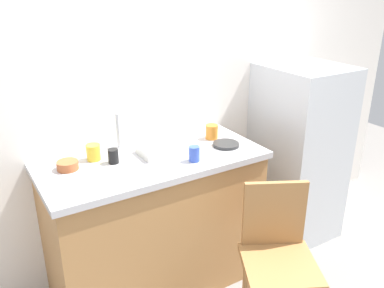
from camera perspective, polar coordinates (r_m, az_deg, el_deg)
The scene contains 13 objects.
back_wall at distance 2.71m, azimuth -7.38°, elevation 7.10°, with size 4.80×0.10×2.48m, color white.
cabinet_base at distance 2.71m, azimuth -5.17°, elevation -11.25°, with size 1.32×0.60×0.89m, color #A87542.
countertop at distance 2.49m, azimuth -5.53°, elevation -2.25°, with size 1.36×0.64×0.04m, color #B7B7BC.
faucet at distance 2.61m, azimuth -10.22°, elevation 1.84°, with size 0.02×0.02×0.22m, color #B7B7BC.
refrigerator at distance 3.26m, azimuth 14.53°, elevation -1.24°, with size 0.55×0.60×1.36m, color silver.
chair at distance 2.42m, azimuth 11.80°, elevation -14.84°, with size 0.54×0.54×0.89m.
dish_tray at distance 2.52m, azimuth -4.15°, elevation -0.73°, with size 0.28×0.20×0.05m, color white.
terracotta_bowl at distance 2.41m, azimuth -16.94°, elevation -2.86°, with size 0.12×0.12×0.05m, color #B25B33.
hotplate at distance 2.64m, azimuth 4.77°, elevation -0.06°, with size 0.17×0.17×0.02m, color #2D2D2D.
cup_orange at distance 2.74m, azimuth 2.76°, elevation 1.71°, with size 0.08×0.08×0.10m, color orange.
cup_blue at distance 2.40m, azimuth 0.33°, elevation -1.37°, with size 0.06×0.06×0.09m, color blue.
cup_black at distance 2.42m, azimuth -10.91°, elevation -1.68°, with size 0.06×0.06×0.09m, color black.
cup_yellow at distance 2.48m, azimuth -13.58°, elevation -1.14°, with size 0.08×0.08×0.10m, color yellow.
Camera 1 is at (-1.05, -1.40, 1.94)m, focal length 38.27 mm.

